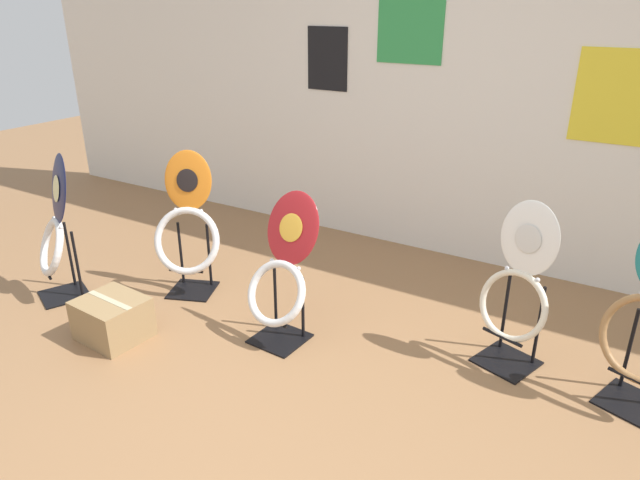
{
  "coord_description": "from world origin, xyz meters",
  "views": [
    {
      "loc": [
        1.29,
        -1.39,
        1.78
      ],
      "look_at": [
        -0.21,
        1.1,
        0.55
      ],
      "focal_mm": 32.0,
      "sensor_mm": 36.0,
      "label": 1
    }
  ],
  "objects": [
    {
      "name": "toilet_seat_display_white_plain",
      "position": [
        0.83,
        1.3,
        0.43
      ],
      "size": [
        0.4,
        0.35,
        0.89
      ],
      "color": "black",
      "rests_on": "ground_plane"
    },
    {
      "name": "storage_box",
      "position": [
        -1.15,
        0.39,
        0.12
      ],
      "size": [
        0.38,
        0.34,
        0.24
      ],
      "color": "#93754C",
      "rests_on": "ground_plane"
    },
    {
      "name": "toilet_seat_display_crimson_swirl",
      "position": [
        -0.33,
        0.89,
        0.4
      ],
      "size": [
        0.38,
        0.39,
        0.83
      ],
      "color": "black",
      "rests_on": "ground_plane"
    },
    {
      "name": "toilet_seat_display_orange_sun",
      "position": [
        -1.16,
        1.04,
        0.42
      ],
      "size": [
        0.48,
        0.39,
        0.92
      ],
      "color": "black",
      "rests_on": "ground_plane"
    },
    {
      "name": "ground_plane",
      "position": [
        0.0,
        0.0,
        0.0
      ],
      "size": [
        14.0,
        14.0,
        0.0
      ],
      "primitive_type": "plane",
      "color": "#8E6642"
    },
    {
      "name": "wall_back",
      "position": [
        0.0,
        2.5,
        1.3
      ],
      "size": [
        8.0,
        0.07,
        2.6
      ],
      "color": "silver",
      "rests_on": "ground_plane"
    },
    {
      "name": "toilet_seat_display_navy_moon",
      "position": [
        -1.82,
        0.57,
        0.45
      ],
      "size": [
        0.43,
        0.38,
        0.93
      ],
      "color": "black",
      "rests_on": "ground_plane"
    }
  ]
}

